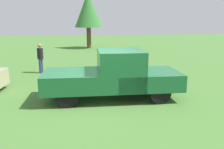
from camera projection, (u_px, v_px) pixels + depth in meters
name	position (u px, v px, depth m)	size (l,w,h in m)	color
ground_plane	(101.00, 100.00, 8.34)	(80.00, 80.00, 0.00)	#477533
pickup_truck	(115.00, 74.00, 8.41)	(5.07, 2.21, 1.80)	black
person_bystander	(40.00, 57.00, 12.62)	(0.40, 0.40, 1.62)	navy
tree_side	(88.00, 10.00, 23.81)	(2.89, 2.89, 5.79)	brown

